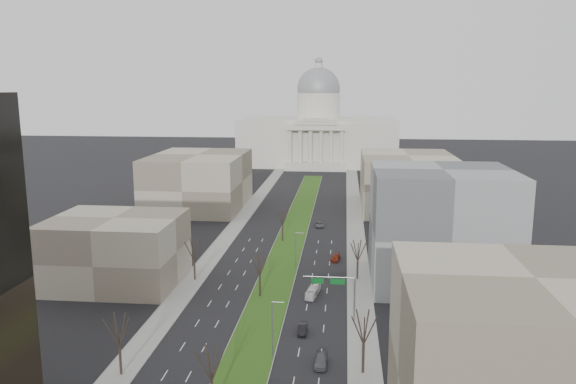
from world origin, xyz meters
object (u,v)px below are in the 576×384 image
Objects in this scene: car_grey_near at (321,360)px; car_grey_far at (319,224)px; car_red at (336,258)px; box_van at (313,291)px; car_black at (302,329)px.

car_grey_near is 83.15m from car_grey_far.
car_red is 0.65× the size of box_van.
box_van is (1.34, -55.16, 0.30)m from car_grey_far.
box_van reaches higher than car_grey_far.
car_red is 0.94× the size of car_grey_far.
car_grey_far is at bearing 108.92° from car_red.
car_grey_far reaches higher than car_black.
car_grey_near reaches higher than car_black.
car_grey_near reaches higher than car_grey_far.
car_black is 17.17m from box_van.
box_van is at bearing 85.08° from car_black.
box_van is (-2.74, 27.88, 0.17)m from car_grey_near.
car_black is at bearing -82.90° from box_van.
car_grey_near is 11.31m from car_black.
car_red is 32.37m from car_grey_far.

